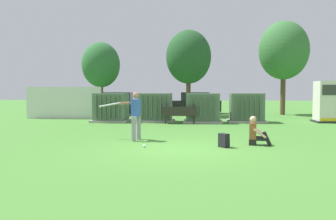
# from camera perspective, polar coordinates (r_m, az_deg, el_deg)

# --- Properties ---
(ground_plane) EXTENTS (96.00, 96.00, 0.00)m
(ground_plane) POSITION_cam_1_polar(r_m,az_deg,el_deg) (10.56, 1.97, -6.57)
(ground_plane) COLOR #478433
(fence_panel) EXTENTS (4.80, 0.12, 2.00)m
(fence_panel) POSITION_cam_1_polar(r_m,az_deg,el_deg) (22.53, -16.89, 1.15)
(fence_panel) COLOR silver
(fence_panel) RESTS_ON ground
(transformer_west) EXTENTS (2.10, 1.70, 1.62)m
(transformer_west) POSITION_cam_1_polar(r_m,az_deg,el_deg) (19.84, -9.39, 0.35)
(transformer_west) COLOR #9E9B93
(transformer_west) RESTS_ON ground
(transformer_mid_west) EXTENTS (2.10, 1.70, 1.62)m
(transformer_mid_west) POSITION_cam_1_polar(r_m,az_deg,el_deg) (19.64, -2.07, 0.36)
(transformer_mid_west) COLOR #9E9B93
(transformer_mid_west) RESTS_ON ground
(transformer_mid_east) EXTENTS (2.10, 1.70, 1.62)m
(transformer_mid_east) POSITION_cam_1_polar(r_m,az_deg,el_deg) (19.18, 5.77, 0.28)
(transformer_mid_east) COLOR #9E9B93
(transformer_mid_east) RESTS_ON ground
(transformer_east) EXTENTS (2.10, 1.70, 1.62)m
(transformer_east) POSITION_cam_1_polar(r_m,az_deg,el_deg) (19.80, 12.85, 0.31)
(transformer_east) COLOR #9E9B93
(transformer_east) RESTS_ON ground
(generator_enclosure) EXTENTS (1.60, 1.40, 2.30)m
(generator_enclosure) POSITION_cam_1_polar(r_m,az_deg,el_deg) (21.18, 25.12, 1.21)
(generator_enclosure) COLOR #262626
(generator_enclosure) RESTS_ON ground
(park_bench) EXTENTS (1.82, 0.49, 0.92)m
(park_bench) POSITION_cam_1_polar(r_m,az_deg,el_deg) (18.38, 1.95, -0.63)
(park_bench) COLOR #2D2823
(park_bench) RESTS_ON ground
(batter) EXTENTS (1.61, 0.76, 1.74)m
(batter) POSITION_cam_1_polar(r_m,az_deg,el_deg) (12.44, -5.56, -0.55)
(batter) COLOR gray
(batter) RESTS_ON ground
(sports_ball) EXTENTS (0.09, 0.09, 0.09)m
(sports_ball) POSITION_cam_1_polar(r_m,az_deg,el_deg) (11.00, -3.98, -5.94)
(sports_ball) COLOR white
(sports_ball) RESTS_ON ground
(seated_spectator) EXTENTS (0.76, 0.60, 0.96)m
(seated_spectator) POSITION_cam_1_polar(r_m,az_deg,el_deg) (11.74, 14.35, -3.82)
(seated_spectator) COLOR black
(seated_spectator) RESTS_ON ground
(backpack) EXTENTS (0.37, 0.38, 0.44)m
(backpack) POSITION_cam_1_polar(r_m,az_deg,el_deg) (11.09, 9.26, -5.02)
(backpack) COLOR black
(backpack) RESTS_ON ground
(tree_left) EXTENTS (2.76, 2.76, 5.27)m
(tree_left) POSITION_cam_1_polar(r_m,az_deg,el_deg) (25.75, -11.04, 7.33)
(tree_left) COLOR brown
(tree_left) RESTS_ON ground
(tree_center_left) EXTENTS (3.09, 3.09, 5.91)m
(tree_center_left) POSITION_cam_1_polar(r_m,az_deg,el_deg) (23.96, 3.42, 8.72)
(tree_center_left) COLOR brown
(tree_center_left) RESTS_ON ground
(tree_center_right) EXTENTS (3.52, 3.52, 6.73)m
(tree_center_right) POSITION_cam_1_polar(r_m,az_deg,el_deg) (26.43, 18.60, 9.29)
(tree_center_right) COLOR brown
(tree_center_right) RESTS_ON ground
(parked_car_leftmost) EXTENTS (4.27, 2.07, 1.62)m
(parked_car_leftmost) POSITION_cam_1_polar(r_m,az_deg,el_deg) (26.93, -8.50, 1.08)
(parked_car_leftmost) COLOR navy
(parked_car_leftmost) RESTS_ON ground
(parked_car_left_of_center) EXTENTS (4.33, 2.18, 1.62)m
(parked_car_left_of_center) POSITION_cam_1_polar(r_m,az_deg,el_deg) (26.57, 4.38, 1.07)
(parked_car_left_of_center) COLOR black
(parked_car_left_of_center) RESTS_ON ground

